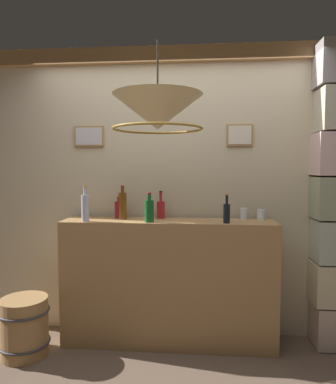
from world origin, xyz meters
TOP-DOWN VIEW (x-y plane):
  - panelled_rear_partition at (-0.00, 1.10)m, footprint 3.46×0.15m
  - bar_shelf_unit at (0.00, 0.84)m, footprint 1.84×0.37m
  - liquor_bottle_sherry at (-0.41, 0.86)m, footprint 0.07×0.07m
  - liquor_bottle_whiskey at (-0.70, 0.71)m, footprint 0.06×0.06m
  - liquor_bottle_amaro at (-0.15, 0.73)m, footprint 0.08×0.08m
  - liquor_bottle_scotch at (-0.46, 0.94)m, footprint 0.08×0.08m
  - liquor_bottle_rum at (-0.08, 0.95)m, footprint 0.07×0.07m
  - liquor_bottle_gin at (0.49, 0.73)m, footprint 0.05×0.05m
  - glass_tumbler_rocks at (0.66, 0.96)m, footprint 0.07×0.07m
  - glass_tumbler_highball at (0.81, 0.97)m, footprint 0.08×0.08m
  - pendant_lamp at (-0.00, 0.05)m, footprint 0.57×0.57m
  - wooden_barrel at (-1.17, 0.53)m, footprint 0.41×0.41m

SIDE VIEW (x-z plane):
  - wooden_barrel at x=-1.17m, z-range 0.00..0.48m
  - bar_shelf_unit at x=0.00m, z-range 0.00..1.09m
  - glass_tumbler_highball at x=0.81m, z-range 1.09..1.18m
  - glass_tumbler_rocks at x=0.66m, z-range 1.09..1.19m
  - liquor_bottle_scotch at x=-0.46m, z-range 1.07..1.28m
  - liquor_bottle_rum at x=-0.08m, z-range 1.05..1.30m
  - liquor_bottle_gin at x=0.49m, z-range 1.06..1.30m
  - liquor_bottle_amaro at x=-0.15m, z-range 1.07..1.32m
  - liquor_bottle_whiskey at x=-0.70m, z-range 1.06..1.37m
  - liquor_bottle_sherry at x=-0.41m, z-range 1.07..1.37m
  - panelled_rear_partition at x=0.00m, z-range 0.08..2.72m
  - pendant_lamp at x=0.00m, z-range 1.61..2.17m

